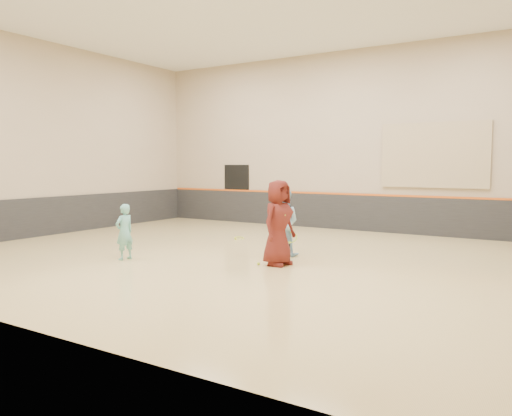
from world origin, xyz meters
The scene contains 14 objects.
room centered at (0.00, 0.00, 0.81)m, with size 15.04×12.04×6.22m.
wainscot_back centered at (0.00, 5.97, 0.60)m, with size 14.90×0.04×1.20m, color #232326.
wainscot_left centered at (-7.47, 0.00, 0.60)m, with size 0.04×11.90×1.20m, color #232326.
accent_stripe centered at (0.00, 5.96, 1.22)m, with size 14.90×0.03×0.06m, color #D85914.
acoustic_panel centered at (2.80, 5.95, 2.50)m, with size 3.20×0.08×2.00m, color tan.
doorway centered at (-4.50, 5.98, 1.10)m, with size 1.10×0.05×2.20m, color black.
girl centered at (-2.44, -1.78, 0.65)m, with size 0.47×0.31×1.30m, color #6CBCB5.
instructor centered at (0.45, 0.63, 0.81)m, with size 0.78×0.61×1.61m, color #97CAE9.
young_man centered at (0.92, -0.46, 0.94)m, with size 0.92×0.60×1.88m, color #5B1B15.
held_racket centered at (0.75, 0.45, 0.49)m, with size 0.52×0.52×0.53m, color #A8D42E, non-canonical shape.
spare_racket centered at (-1.99, 2.37, 0.06)m, with size 0.69×0.69×0.12m, color #B7CB2C, non-canonical shape.
ball_under_racket centered at (0.57, -0.71, 0.03)m, with size 0.07×0.07×0.07m, color #B1D130.
ball_in_hand centered at (1.14, -0.59, 1.13)m, with size 0.07×0.07×0.07m, color #ADCA2F.
ball_beside_spare centered at (-1.95, 2.10, 0.03)m, with size 0.07×0.07×0.07m, color #E7EF37.
Camera 1 is at (6.20, -9.96, 2.21)m, focal length 35.00 mm.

